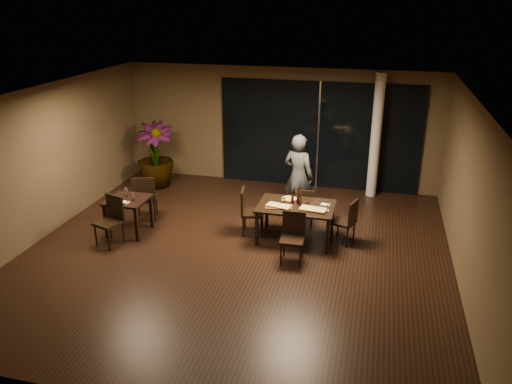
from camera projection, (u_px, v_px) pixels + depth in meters
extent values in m
plane|color=black|center=(237.00, 252.00, 9.62)|extent=(8.00, 8.00, 0.00)
cube|color=brown|center=(280.00, 127.00, 12.73)|extent=(8.00, 0.10, 3.00)
cube|color=brown|center=(131.00, 302.00, 5.41)|extent=(8.00, 0.10, 3.00)
cube|color=brown|center=(42.00, 162.00, 9.99)|extent=(0.10, 8.00, 3.00)
cube|color=brown|center=(473.00, 199.00, 8.15)|extent=(0.10, 8.00, 3.00)
cube|color=silver|center=(234.00, 95.00, 8.52)|extent=(8.00, 8.00, 0.04)
cube|color=black|center=(318.00, 136.00, 12.47)|extent=(5.00, 0.06, 2.70)
cylinder|color=silver|center=(376.00, 136.00, 11.82)|extent=(0.24, 0.24, 3.00)
cube|color=black|center=(296.00, 206.00, 9.85)|extent=(1.50, 1.00, 0.04)
cube|color=black|center=(257.00, 229.00, 9.74)|extent=(0.06, 0.06, 0.71)
cube|color=black|center=(327.00, 237.00, 9.43)|extent=(0.06, 0.06, 0.71)
cube|color=black|center=(267.00, 212.00, 10.54)|extent=(0.06, 0.06, 0.71)
cube|color=black|center=(332.00, 218.00, 10.23)|extent=(0.06, 0.06, 0.71)
cube|color=black|center=(127.00, 200.00, 10.17)|extent=(0.80, 0.80, 0.04)
cube|color=black|center=(106.00, 221.00, 10.08)|extent=(0.06, 0.06, 0.71)
cube|color=black|center=(137.00, 225.00, 9.92)|extent=(0.06, 0.06, 0.71)
cube|color=black|center=(122.00, 209.00, 10.69)|extent=(0.06, 0.06, 0.71)
cube|color=black|center=(151.00, 212.00, 10.53)|extent=(0.06, 0.06, 0.71)
cube|color=black|center=(304.00, 207.00, 10.60)|extent=(0.44, 0.44, 0.05)
cylinder|color=black|center=(312.00, 214.00, 10.81)|extent=(0.03, 0.03, 0.41)
cylinder|color=black|center=(297.00, 213.00, 10.85)|extent=(0.03, 0.03, 0.41)
cylinder|color=black|center=(311.00, 220.00, 10.50)|extent=(0.03, 0.03, 0.41)
cylinder|color=black|center=(296.00, 219.00, 10.54)|extent=(0.03, 0.03, 0.41)
cube|color=black|center=(304.00, 201.00, 10.35)|extent=(0.41, 0.08, 0.46)
cube|color=black|center=(292.00, 240.00, 9.12)|extent=(0.44, 0.44, 0.05)
cylinder|color=black|center=(281.00, 254.00, 9.08)|extent=(0.04, 0.04, 0.44)
cylinder|color=black|center=(300.00, 256.00, 9.01)|extent=(0.04, 0.04, 0.44)
cylinder|color=black|center=(284.00, 245.00, 9.40)|extent=(0.04, 0.04, 0.44)
cylinder|color=black|center=(303.00, 247.00, 9.33)|extent=(0.04, 0.04, 0.44)
cube|color=black|center=(294.00, 223.00, 9.21)|extent=(0.43, 0.05, 0.49)
cube|color=black|center=(253.00, 213.00, 10.21)|extent=(0.52, 0.52, 0.05)
cylinder|color=black|center=(261.00, 227.00, 10.11)|extent=(0.04, 0.04, 0.46)
cylinder|color=black|center=(262.00, 220.00, 10.45)|extent=(0.04, 0.04, 0.46)
cylinder|color=black|center=(243.00, 227.00, 10.14)|extent=(0.04, 0.04, 0.46)
cylinder|color=black|center=(245.00, 219.00, 10.48)|extent=(0.04, 0.04, 0.46)
cube|color=black|center=(243.00, 201.00, 10.13)|extent=(0.12, 0.45, 0.51)
cube|color=black|center=(343.00, 222.00, 9.87)|extent=(0.53, 0.53, 0.05)
cylinder|color=black|center=(338.00, 227.00, 10.17)|extent=(0.03, 0.03, 0.43)
cylinder|color=black|center=(331.00, 233.00, 9.90)|extent=(0.03, 0.03, 0.43)
cylinder|color=black|center=(354.00, 231.00, 10.00)|extent=(0.03, 0.03, 0.43)
cylinder|color=black|center=(347.00, 237.00, 9.73)|extent=(0.03, 0.03, 0.43)
cube|color=black|center=(353.00, 213.00, 9.69)|extent=(0.17, 0.41, 0.48)
cube|color=black|center=(146.00, 198.00, 10.87)|extent=(0.62, 0.62, 0.05)
cylinder|color=black|center=(157.00, 205.00, 11.16)|extent=(0.04, 0.04, 0.49)
cylinder|color=black|center=(139.00, 205.00, 11.13)|extent=(0.04, 0.04, 0.49)
cylinder|color=black|center=(155.00, 212.00, 10.79)|extent=(0.04, 0.04, 0.49)
cylinder|color=black|center=(136.00, 213.00, 10.76)|extent=(0.04, 0.04, 0.49)
cube|color=black|center=(144.00, 190.00, 10.57)|extent=(0.47, 0.20, 0.55)
cube|color=black|center=(108.00, 223.00, 9.74)|extent=(0.58, 0.58, 0.05)
cylinder|color=black|center=(96.00, 235.00, 9.78)|extent=(0.04, 0.04, 0.47)
cylinder|color=black|center=(109.00, 240.00, 9.59)|extent=(0.04, 0.04, 0.47)
cylinder|color=black|center=(110.00, 228.00, 10.07)|extent=(0.04, 0.04, 0.47)
cylinder|color=black|center=(123.00, 232.00, 9.88)|extent=(0.04, 0.04, 0.47)
cube|color=black|center=(115.00, 207.00, 9.81)|extent=(0.45, 0.19, 0.52)
imported|color=#303436|center=(298.00, 176.00, 10.86)|extent=(0.74, 0.60, 1.88)
imported|color=#214A18|center=(155.00, 155.00, 12.69)|extent=(1.14, 1.14, 1.66)
cube|color=#412714|center=(279.00, 207.00, 9.76)|extent=(0.57, 0.35, 0.01)
cube|color=#452616|center=(313.00, 210.00, 9.61)|extent=(0.52, 0.29, 0.01)
cylinder|color=#BF3915|center=(289.00, 199.00, 10.14)|extent=(0.29, 0.29, 0.01)
cylinder|color=white|center=(283.00, 201.00, 9.95)|extent=(0.08, 0.08, 0.10)
cylinder|color=white|center=(307.00, 201.00, 9.93)|extent=(0.07, 0.07, 0.08)
cube|color=silver|center=(324.00, 210.00, 9.59)|extent=(0.18, 0.11, 0.01)
cube|color=white|center=(325.00, 205.00, 9.85)|extent=(0.20, 0.14, 0.01)
cube|color=white|center=(125.00, 202.00, 9.97)|extent=(0.20, 0.16, 0.01)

